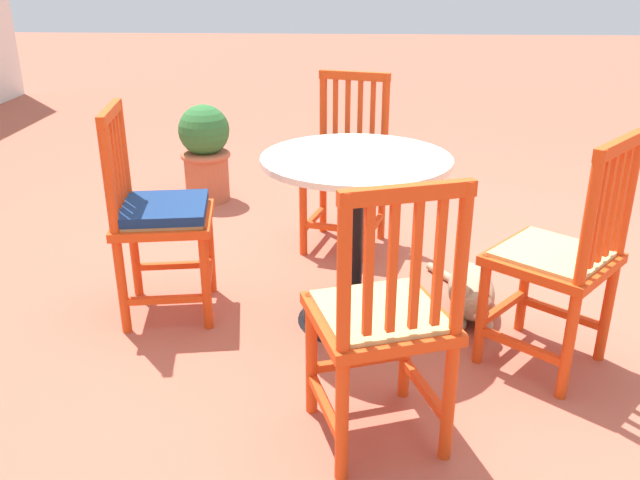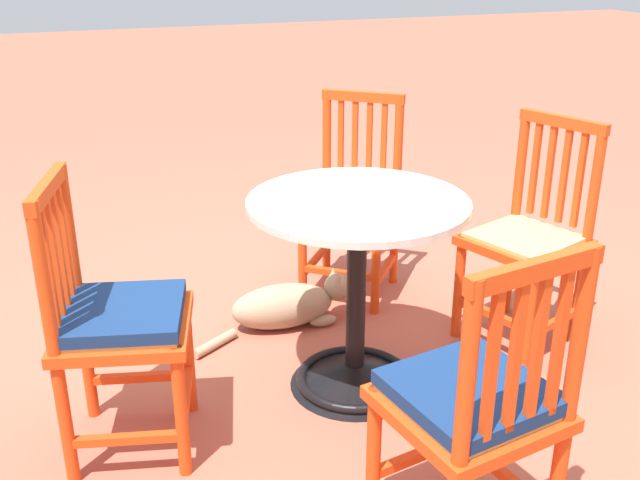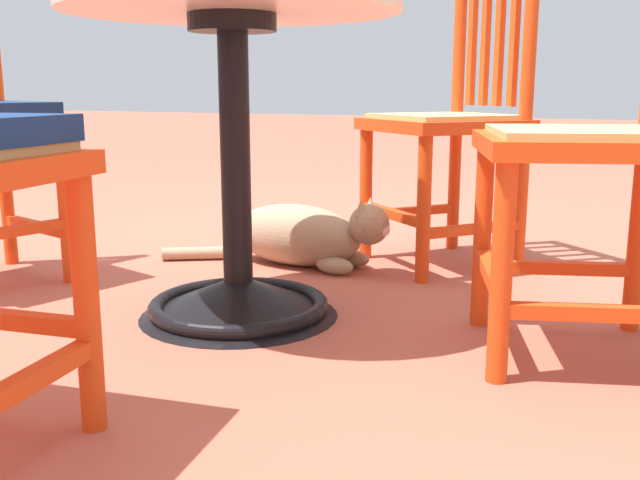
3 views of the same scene
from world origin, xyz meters
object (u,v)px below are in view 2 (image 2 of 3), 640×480
at_px(orange_chair_tucked_in, 474,407).
at_px(orange_chair_by_planter, 117,323).
at_px(orange_chair_near_fence, 528,240).
at_px(tabby_cat, 291,305).
at_px(cafe_table, 356,316).
at_px(orange_chair_facing_out, 352,203).

distance_m(orange_chair_tucked_in, orange_chair_by_planter, 1.11).
bearing_deg(orange_chair_near_fence, tabby_cat, -26.71).
relative_size(orange_chair_tucked_in, tabby_cat, 1.24).
bearing_deg(tabby_cat, orange_chair_near_fence, 153.29).
distance_m(cafe_table, orange_chair_by_planter, 0.85).
bearing_deg(tabby_cat, orange_chair_by_planter, 36.84).
bearing_deg(orange_chair_by_planter, orange_chair_near_fence, -175.20).
height_order(cafe_table, orange_chair_by_planter, orange_chair_by_planter).
bearing_deg(orange_chair_facing_out, orange_chair_tucked_in, 77.60).
xyz_separation_m(orange_chair_near_fence, orange_chair_facing_out, (0.48, -0.66, 0.00)).
distance_m(orange_chair_near_fence, orange_chair_facing_out, 0.82).
bearing_deg(orange_chair_near_fence, orange_chair_tucked_in, 47.91).
xyz_separation_m(orange_chair_tucked_in, orange_chair_facing_out, (-0.35, -1.57, -0.01)).
relative_size(orange_chair_by_planter, tabby_cat, 1.24).
bearing_deg(cafe_table, orange_chair_tucked_in, 87.32).
bearing_deg(orange_chair_by_planter, orange_chair_facing_out, -144.95).
height_order(cafe_table, orange_chair_near_fence, orange_chair_near_fence).
distance_m(orange_chair_near_fence, tabby_cat, 1.02).
relative_size(orange_chair_near_fence, orange_chair_facing_out, 1.00).
bearing_deg(orange_chair_tucked_in, orange_chair_near_fence, -132.09).
distance_m(orange_chair_facing_out, orange_chair_by_planter, 1.39).
bearing_deg(orange_chair_tucked_in, orange_chair_facing_out, -102.40).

